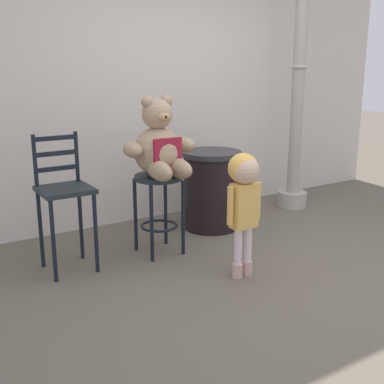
# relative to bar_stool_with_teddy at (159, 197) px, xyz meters

# --- Properties ---
(ground_plane) EXTENTS (24.00, 24.00, 0.00)m
(ground_plane) POSITION_rel_bar_stool_with_teddy_xyz_m (0.69, -1.00, -0.51)
(ground_plane) COLOR #635B4C
(building_wall) EXTENTS (6.15, 0.30, 3.16)m
(building_wall) POSITION_rel_bar_stool_with_teddy_xyz_m (0.69, 1.11, 1.07)
(building_wall) COLOR beige
(building_wall) RESTS_ON ground_plane
(bar_stool_with_teddy) EXTENTS (0.41, 0.41, 0.70)m
(bar_stool_with_teddy) POSITION_rel_bar_stool_with_teddy_xyz_m (0.00, 0.00, 0.00)
(bar_stool_with_teddy) COLOR #1C2528
(bar_stool_with_teddy) RESTS_ON ground_plane
(teddy_bear) EXTENTS (0.64, 0.57, 0.67)m
(teddy_bear) POSITION_rel_bar_stool_with_teddy_xyz_m (0.00, -0.03, 0.44)
(teddy_bear) COLOR tan
(teddy_bear) RESTS_ON bar_stool_with_teddy
(child_walking) EXTENTS (0.31, 0.25, 0.98)m
(child_walking) POSITION_rel_bar_stool_with_teddy_xyz_m (0.30, -0.79, 0.20)
(child_walking) COLOR #D2A79A
(child_walking) RESTS_ON ground_plane
(trash_bin) EXTENTS (0.59, 0.59, 0.79)m
(trash_bin) POSITION_rel_bar_stool_with_teddy_xyz_m (0.78, 0.32, -0.11)
(trash_bin) COLOR black
(trash_bin) RESTS_ON ground_plane
(lamppost) EXTENTS (0.33, 0.33, 2.73)m
(lamppost) POSITION_rel_bar_stool_with_teddy_xyz_m (2.00, 0.42, 0.57)
(lamppost) COLOR #ADA99E
(lamppost) RESTS_ON ground_plane
(bar_chair_empty) EXTENTS (0.40, 0.40, 1.09)m
(bar_chair_empty) POSITION_rel_bar_stool_with_teddy_xyz_m (-0.80, 0.09, 0.11)
(bar_chair_empty) COLOR #1C2528
(bar_chair_empty) RESTS_ON ground_plane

